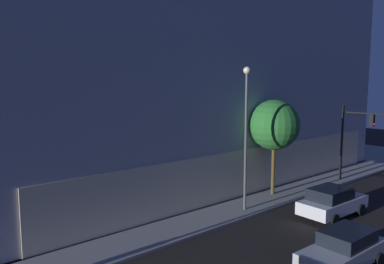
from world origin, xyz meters
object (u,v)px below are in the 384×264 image
(sidewalk_tree, at_px, (274,125))
(street_lamp_sidewalk, at_px, (246,122))
(modern_building, at_px, (162,71))
(car_white, at_px, (332,202))
(traffic_light_far_corner, at_px, (362,130))
(car_silver, at_px, (344,250))

(sidewalk_tree, bearing_deg, street_lamp_sidewalk, -167.14)
(modern_building, distance_m, car_white, 18.52)
(traffic_light_far_corner, bearing_deg, modern_building, 120.64)
(traffic_light_far_corner, xyz_separation_m, street_lamp_sidewalk, (-11.64, 1.67, 1.21))
(traffic_light_far_corner, xyz_separation_m, car_silver, (-13.95, -5.90, -3.49))
(modern_building, height_order, traffic_light_far_corner, modern_building)
(car_white, bearing_deg, car_silver, -147.05)
(traffic_light_far_corner, height_order, sidewalk_tree, sidewalk_tree)
(modern_building, relative_size, street_lamp_sidewalk, 4.04)
(street_lamp_sidewalk, bearing_deg, car_silver, -106.98)
(modern_building, bearing_deg, car_white, -89.53)
(traffic_light_far_corner, distance_m, street_lamp_sidewalk, 11.82)
(sidewalk_tree, bearing_deg, modern_building, 94.30)
(traffic_light_far_corner, distance_m, car_white, 9.34)
(sidewalk_tree, distance_m, car_white, 6.43)
(sidewalk_tree, distance_m, car_silver, 11.38)
(modern_building, relative_size, sidewalk_tree, 5.29)
(traffic_light_far_corner, relative_size, car_silver, 1.31)
(modern_building, xyz_separation_m, street_lamp_sidewalk, (-3.11, -12.71, -3.42))
(street_lamp_sidewalk, xyz_separation_m, car_white, (3.25, -3.97, -4.63))
(car_silver, relative_size, car_white, 0.98)
(sidewalk_tree, xyz_separation_m, car_white, (-0.75, -4.88, -4.12))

